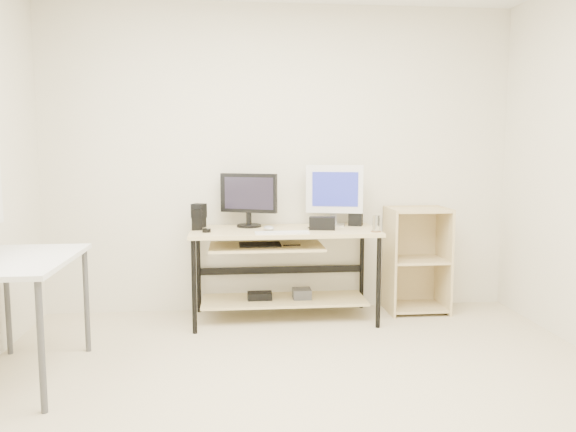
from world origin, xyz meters
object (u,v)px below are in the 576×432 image
at_px(white_imac, 335,191).
at_px(audio_controller, 197,220).
at_px(desk, 281,255).
at_px(side_table, 19,271).
at_px(shelf_unit, 415,259).
at_px(black_monitor, 249,196).

distance_m(white_imac, audio_controller, 1.17).
bearing_deg(audio_controller, desk, -3.26).
relative_size(side_table, white_imac, 1.96).
bearing_deg(desk, side_table, -147.35).
relative_size(shelf_unit, white_imac, 1.76).
xyz_separation_m(side_table, white_imac, (2.12, 1.22, 0.37)).
xyz_separation_m(side_table, black_monitor, (1.40, 1.22, 0.33)).
xyz_separation_m(desk, audio_controller, (-0.67, 0.01, 0.30)).
relative_size(shelf_unit, black_monitor, 1.93).
height_order(side_table, black_monitor, black_monitor).
relative_size(desk, audio_controller, 8.94).
height_order(desk, side_table, same).
bearing_deg(black_monitor, white_imac, 22.80).
height_order(shelf_unit, black_monitor, black_monitor).
bearing_deg(side_table, desk, 32.65).
bearing_deg(audio_controller, side_table, -135.01).
relative_size(side_table, audio_controller, 5.96).
xyz_separation_m(desk, side_table, (-1.65, -1.06, 0.13)).
bearing_deg(desk, audio_controller, 179.20).
xyz_separation_m(side_table, shelf_unit, (2.83, 1.22, -0.22)).
bearing_deg(white_imac, black_monitor, -165.56).
height_order(desk, shelf_unit, shelf_unit).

